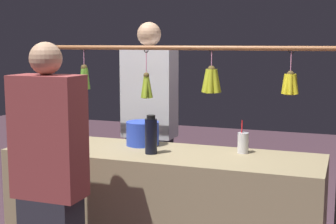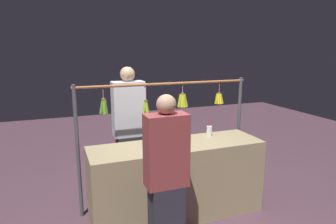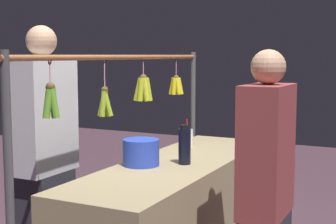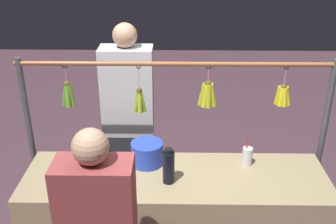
% 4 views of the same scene
% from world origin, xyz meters
% --- Properties ---
extents(market_counter, '(2.06, 0.61, 0.90)m').
position_xyz_m(market_counter, '(0.00, 0.00, 0.45)').
color(market_counter, tan).
rests_on(market_counter, ground).
extents(display_rack, '(2.25, 0.14, 1.61)m').
position_xyz_m(display_rack, '(-0.03, -0.38, 1.14)').
color(display_rack, '#4C4C51').
rests_on(display_rack, ground).
extents(water_bottle, '(0.08, 0.08, 0.25)m').
position_xyz_m(water_bottle, '(0.05, 0.07, 1.02)').
color(water_bottle, black).
rests_on(water_bottle, market_counter).
extents(blue_bucket, '(0.23, 0.23, 0.16)m').
position_xyz_m(blue_bucket, '(0.20, -0.15, 0.98)').
color(blue_bucket, blue).
rests_on(blue_bucket, market_counter).
extents(drink_cup, '(0.07, 0.07, 0.21)m').
position_xyz_m(drink_cup, '(-0.50, -0.15, 0.97)').
color(drink_cup, silver).
rests_on(drink_cup, market_counter).
extents(vendor_person, '(0.42, 0.23, 1.77)m').
position_xyz_m(vendor_person, '(0.39, -0.75, 0.87)').
color(vendor_person, '#2D2D38').
rests_on(vendor_person, ground).
extents(customer_person, '(0.38, 0.21, 1.61)m').
position_xyz_m(customer_person, '(0.40, 0.69, 0.80)').
color(customer_person, '#2D2D38').
rests_on(customer_person, ground).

